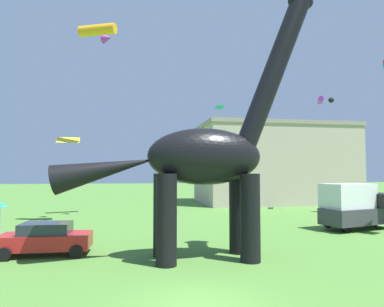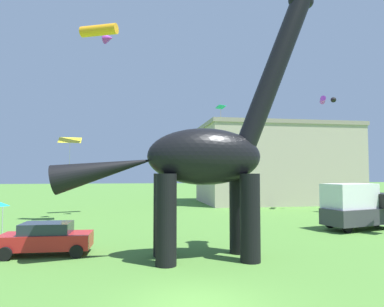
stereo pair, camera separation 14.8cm
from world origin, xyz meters
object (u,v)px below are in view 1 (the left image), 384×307
object	(u,v)px
parked_sedan_left	(46,238)
dinosaur_sculpture	(204,157)
kite_mid_left	(220,107)
kite_near_low	(100,32)
kite_far_left	(323,100)
kite_drifting	(68,140)
parked_box_truck	(357,206)
kite_high_right	(77,171)

from	to	relation	value
parked_sedan_left	dinosaur_sculpture	bearing A→B (deg)	-13.61
parked_sedan_left	kite_mid_left	distance (m)	12.61
kite_near_low	kite_far_left	size ratio (longest dim) A/B	1.53
kite_mid_left	kite_drifting	distance (m)	13.55
kite_mid_left	kite_far_left	world-z (taller)	kite_far_left
kite_near_low	kite_mid_left	size ratio (longest dim) A/B	3.88
parked_box_truck	kite_high_right	bearing A→B (deg)	132.74
parked_sedan_left	kite_drifting	xyz separation A→B (m)	(-1.09, 11.70, 5.83)
kite_far_left	kite_drifting	bearing A→B (deg)	-171.66
dinosaur_sculpture	parked_box_truck	xyz separation A→B (m)	(12.34, 6.30, -3.08)
parked_box_truck	kite_far_left	bearing A→B (deg)	53.77
kite_high_right	kite_near_low	bearing A→B (deg)	-71.00
kite_high_right	kite_mid_left	bearing A→B (deg)	-51.84
parked_sedan_left	kite_near_low	distance (m)	17.17
dinosaur_sculpture	kite_drifting	distance (m)	16.22
kite_high_right	kite_far_left	xyz separation A→B (m)	(25.07, -1.87, 7.45)
parked_box_truck	kite_mid_left	distance (m)	12.05
dinosaur_sculpture	kite_high_right	bearing A→B (deg)	92.57
kite_high_right	kite_mid_left	world-z (taller)	kite_mid_left
dinosaur_sculpture	kite_mid_left	bearing A→B (deg)	46.64
kite_near_low	dinosaur_sculpture	bearing A→B (deg)	-63.00
parked_sedan_left	parked_box_truck	distance (m)	20.18
parked_sedan_left	kite_high_right	world-z (taller)	kite_high_right
kite_mid_left	kite_high_right	bearing A→B (deg)	128.16
parked_sedan_left	kite_far_left	distance (m)	30.40
parked_box_truck	kite_near_low	size ratio (longest dim) A/B	1.96
dinosaur_sculpture	parked_box_truck	bearing A→B (deg)	5.72
parked_sedan_left	kite_drifting	distance (m)	13.12
kite_near_low	kite_high_right	size ratio (longest dim) A/B	0.98
kite_high_right	kite_drifting	xyz separation A→B (m)	(0.08, -5.53, 2.46)
kite_high_right	parked_box_truck	bearing A→B (deg)	-31.80
parked_box_truck	kite_near_low	world-z (taller)	kite_near_low
parked_box_truck	kite_mid_left	bearing A→B (deg)	168.90
dinosaur_sculpture	parked_sedan_left	xyz separation A→B (m)	(-7.36, 2.01, -3.92)
dinosaur_sculpture	kite_near_low	world-z (taller)	kite_near_low
dinosaur_sculpture	kite_far_left	xyz separation A→B (m)	(16.54, 17.38, 6.90)
parked_sedan_left	kite_near_low	size ratio (longest dim) A/B	1.40
parked_sedan_left	kite_drifting	bearing A→B (deg)	96.97
kite_mid_left	dinosaur_sculpture	bearing A→B (deg)	-112.02
kite_high_right	kite_drifting	bearing A→B (deg)	-89.14
dinosaur_sculpture	kite_mid_left	distance (m)	6.90
kite_near_low	kite_drifting	xyz separation A→B (m)	(-2.57, 2.16, -8.37)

